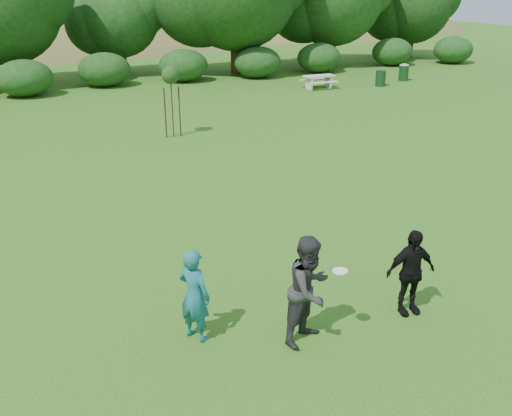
{
  "coord_description": "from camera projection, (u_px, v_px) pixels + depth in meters",
  "views": [
    {
      "loc": [
        -5.09,
        -8.11,
        6.05
      ],
      "look_at": [
        0.0,
        3.0,
        1.1
      ],
      "focal_mm": 40.0,
      "sensor_mm": 36.0,
      "label": 1
    }
  ],
  "objects": [
    {
      "name": "trash_can_near",
      "position": [
        381.0,
        79.0,
        34.03
      ],
      "size": [
        0.6,
        0.6,
        0.9
      ],
      "primitive_type": "cylinder",
      "color": "#14381D",
      "rests_on": "ground"
    },
    {
      "name": "hillside",
      "position": [
        40.0,
        129.0,
        73.03
      ],
      "size": [
        150.0,
        72.0,
        52.0
      ],
      "color": "olive",
      "rests_on": "ground"
    },
    {
      "name": "sapling",
      "position": [
        170.0,
        77.0,
        22.42
      ],
      "size": [
        0.7,
        0.7,
        2.85
      ],
      "color": "#3B2217",
      "rests_on": "ground"
    },
    {
      "name": "frisbee",
      "position": [
        340.0,
        271.0,
        9.75
      ],
      "size": [
        0.27,
        0.27,
        0.03
      ],
      "color": "white",
      "rests_on": "ground"
    },
    {
      "name": "trash_can_lidded",
      "position": [
        404.0,
        72.0,
        35.82
      ],
      "size": [
        0.6,
        0.6,
        1.05
      ],
      "color": "#143819",
      "rests_on": "ground"
    },
    {
      "name": "player_black",
      "position": [
        410.0,
        272.0,
        10.8
      ],
      "size": [
        1.06,
        0.55,
        1.73
      ],
      "primitive_type": "imported",
      "rotation": [
        0.0,
        0.0,
        -0.13
      ],
      "color": "black",
      "rests_on": "ground"
    },
    {
      "name": "player_teal",
      "position": [
        194.0,
        295.0,
        10.0
      ],
      "size": [
        0.69,
        0.76,
        1.75
      ],
      "primitive_type": "imported",
      "rotation": [
        0.0,
        0.0,
        2.12
      ],
      "color": "#185F6D",
      "rests_on": "ground"
    },
    {
      "name": "picnic_table",
      "position": [
        319.0,
        80.0,
        33.29
      ],
      "size": [
        1.8,
        1.48,
        0.76
      ],
      "color": "#B9B6AB",
      "rests_on": "ground"
    },
    {
      "name": "player_grey",
      "position": [
        310.0,
        290.0,
        9.91
      ],
      "size": [
        1.22,
        1.12,
        2.02
      ],
      "primitive_type": "imported",
      "rotation": [
        0.0,
        0.0,
        0.45
      ],
      "color": "#2B2A2D",
      "rests_on": "ground"
    },
    {
      "name": "ground",
      "position": [
        320.0,
        313.0,
        11.07
      ],
      "size": [
        120.0,
        120.0,
        0.0
      ],
      "primitive_type": "plane",
      "color": "#19470C",
      "rests_on": "ground"
    }
  ]
}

